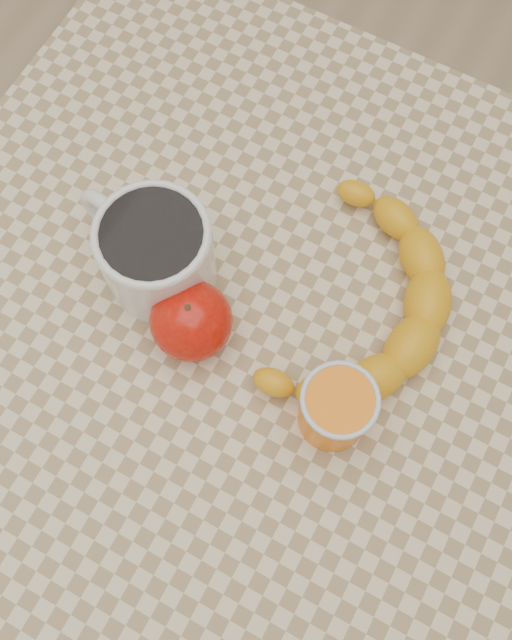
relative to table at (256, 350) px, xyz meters
The scene contains 6 objects.
ground 0.66m from the table, ahead, with size 3.00×3.00×0.00m, color tan.
table is the anchor object (origin of this frame).
coffee_mug 0.18m from the table, behind, with size 0.17×0.14×0.10m.
orange_juice_glass 0.18m from the table, 23.84° to the right, with size 0.07×0.07×0.08m.
apple 0.14m from the table, 145.11° to the right, with size 0.10×0.10×0.08m.
banana 0.15m from the table, 36.64° to the left, with size 0.24×0.33×0.05m, color #F5AE15, non-canonical shape.
Camera 1 is at (0.12, -0.21, 1.45)m, focal length 40.00 mm.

